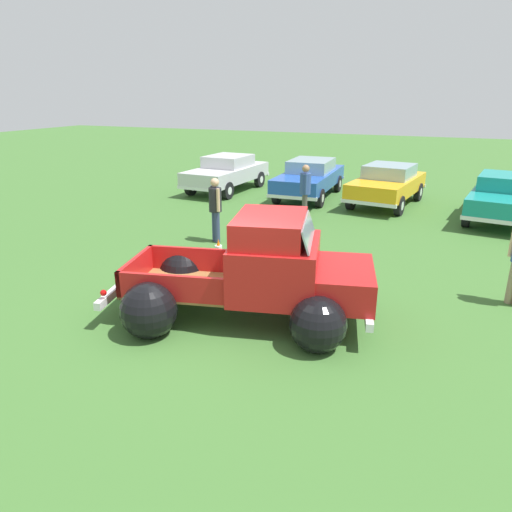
{
  "coord_description": "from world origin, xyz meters",
  "views": [
    {
      "loc": [
        3.29,
        -7.07,
        3.88
      ],
      "look_at": [
        0.0,
        0.78,
        0.91
      ],
      "focal_mm": 33.14,
      "sensor_mm": 36.0,
      "label": 1
    }
  ],
  "objects_px": {
    "spectator_0": "(215,206)",
    "show_car_1": "(310,177)",
    "vintage_pickup_truck": "(261,279)",
    "show_car_3": "(506,196)",
    "spectator_1": "(305,189)",
    "show_car_0": "(227,172)",
    "show_car_2": "(387,183)",
    "lane_cone_0": "(219,251)"
  },
  "relations": [
    {
      "from": "show_car_2",
      "to": "show_car_0",
      "type": "bearing_deg",
      "value": -82.47
    },
    {
      "from": "show_car_2",
      "to": "show_car_3",
      "type": "relative_size",
      "value": 0.95
    },
    {
      "from": "vintage_pickup_truck",
      "to": "spectator_1",
      "type": "height_order",
      "value": "vintage_pickup_truck"
    },
    {
      "from": "lane_cone_0",
      "to": "show_car_1",
      "type": "bearing_deg",
      "value": 91.41
    },
    {
      "from": "spectator_1",
      "to": "show_car_3",
      "type": "bearing_deg",
      "value": -177.98
    },
    {
      "from": "show_car_1",
      "to": "spectator_0",
      "type": "distance_m",
      "value": 6.61
    },
    {
      "from": "lane_cone_0",
      "to": "vintage_pickup_truck",
      "type": "bearing_deg",
      "value": -48.47
    },
    {
      "from": "show_car_3",
      "to": "spectator_0",
      "type": "relative_size",
      "value": 2.63
    },
    {
      "from": "show_car_1",
      "to": "vintage_pickup_truck",
      "type": "bearing_deg",
      "value": 10.48
    },
    {
      "from": "show_car_0",
      "to": "spectator_0",
      "type": "distance_m",
      "value": 7.05
    },
    {
      "from": "show_car_0",
      "to": "show_car_2",
      "type": "xyz_separation_m",
      "value": [
        6.44,
        -0.08,
        -0.0
      ]
    },
    {
      "from": "spectator_0",
      "to": "lane_cone_0",
      "type": "relative_size",
      "value": 2.77
    },
    {
      "from": "spectator_0",
      "to": "show_car_3",
      "type": "bearing_deg",
      "value": -11.25
    },
    {
      "from": "vintage_pickup_truck",
      "to": "lane_cone_0",
      "type": "relative_size",
      "value": 7.82
    },
    {
      "from": "vintage_pickup_truck",
      "to": "lane_cone_0",
      "type": "bearing_deg",
      "value": 118.57
    },
    {
      "from": "vintage_pickup_truck",
      "to": "show_car_3",
      "type": "bearing_deg",
      "value": 51.38
    },
    {
      "from": "show_car_2",
      "to": "lane_cone_0",
      "type": "distance_m",
      "value": 8.41
    },
    {
      "from": "show_car_1",
      "to": "show_car_3",
      "type": "distance_m",
      "value": 6.77
    },
    {
      "from": "show_car_1",
      "to": "spectator_1",
      "type": "height_order",
      "value": "spectator_1"
    },
    {
      "from": "spectator_0",
      "to": "show_car_1",
      "type": "bearing_deg",
      "value": 35.8
    },
    {
      "from": "vintage_pickup_truck",
      "to": "show_car_2",
      "type": "distance_m",
      "value": 10.21
    },
    {
      "from": "show_car_0",
      "to": "spectator_1",
      "type": "bearing_deg",
      "value": 56.05
    },
    {
      "from": "show_car_2",
      "to": "spectator_0",
      "type": "xyz_separation_m",
      "value": [
        -3.62,
        -6.38,
        0.22
      ]
    },
    {
      "from": "show_car_1",
      "to": "show_car_3",
      "type": "relative_size",
      "value": 1.03
    },
    {
      "from": "show_car_3",
      "to": "show_car_0",
      "type": "bearing_deg",
      "value": -86.9
    },
    {
      "from": "show_car_0",
      "to": "show_car_2",
      "type": "distance_m",
      "value": 6.44
    },
    {
      "from": "vintage_pickup_truck",
      "to": "show_car_1",
      "type": "distance_m",
      "value": 10.6
    },
    {
      "from": "vintage_pickup_truck",
      "to": "spectator_1",
      "type": "xyz_separation_m",
      "value": [
        -1.31,
        6.87,
        0.26
      ]
    },
    {
      "from": "show_car_0",
      "to": "spectator_0",
      "type": "relative_size",
      "value": 2.55
    },
    {
      "from": "vintage_pickup_truck",
      "to": "lane_cone_0",
      "type": "xyz_separation_m",
      "value": [
        -1.99,
        2.25,
        -0.45
      ]
    },
    {
      "from": "lane_cone_0",
      "to": "spectator_0",
      "type": "bearing_deg",
      "value": 119.19
    },
    {
      "from": "spectator_0",
      "to": "lane_cone_0",
      "type": "distance_m",
      "value": 1.91
    },
    {
      "from": "vintage_pickup_truck",
      "to": "spectator_0",
      "type": "relative_size",
      "value": 2.83
    },
    {
      "from": "vintage_pickup_truck",
      "to": "show_car_0",
      "type": "relative_size",
      "value": 1.11
    },
    {
      "from": "show_car_1",
      "to": "spectator_0",
      "type": "bearing_deg",
      "value": -7.27
    },
    {
      "from": "show_car_0",
      "to": "show_car_1",
      "type": "xyz_separation_m",
      "value": [
        3.49,
        0.11,
        0.0
      ]
    },
    {
      "from": "show_car_2",
      "to": "spectator_1",
      "type": "relative_size",
      "value": 2.47
    },
    {
      "from": "show_car_3",
      "to": "spectator_1",
      "type": "bearing_deg",
      "value": -58.61
    },
    {
      "from": "vintage_pickup_truck",
      "to": "spectator_0",
      "type": "height_order",
      "value": "vintage_pickup_truck"
    },
    {
      "from": "show_car_0",
      "to": "show_car_1",
      "type": "distance_m",
      "value": 3.5
    },
    {
      "from": "show_car_1",
      "to": "show_car_2",
      "type": "relative_size",
      "value": 1.08
    },
    {
      "from": "show_car_0",
      "to": "lane_cone_0",
      "type": "relative_size",
      "value": 7.05
    }
  ]
}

